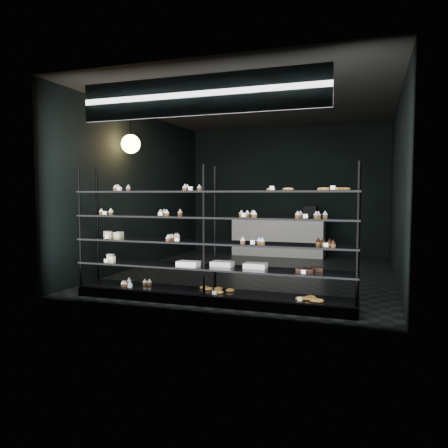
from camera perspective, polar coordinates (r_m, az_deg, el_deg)
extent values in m
cube|color=black|center=(8.48, 4.20, -6.35)|extent=(5.00, 6.00, 0.01)
cube|color=black|center=(8.51, 4.31, 15.30)|extent=(5.00, 6.00, 0.01)
cube|color=black|center=(11.27, 8.10, 4.32)|extent=(5.00, 0.01, 3.20)
cube|color=black|center=(5.49, -3.66, 4.79)|extent=(5.00, 0.01, 3.20)
cube|color=black|center=(9.29, -10.89, 4.38)|extent=(0.01, 6.00, 3.20)
cube|color=black|center=(8.08, 21.72, 4.24)|extent=(0.01, 6.00, 3.20)
cube|color=black|center=(6.19, -1.89, -9.69)|extent=(4.00, 0.50, 0.12)
cylinder|color=black|center=(6.80, -18.31, -0.75)|extent=(0.04, 0.04, 1.85)
cylinder|color=black|center=(7.16, -16.19, -0.49)|extent=(0.04, 0.04, 1.85)
cylinder|color=black|center=(5.83, -2.67, -1.31)|extent=(0.04, 0.04, 1.85)
cylinder|color=black|center=(6.24, -1.19, -0.96)|extent=(0.04, 0.04, 1.85)
cylinder|color=black|center=(5.43, 17.07, -1.87)|extent=(0.04, 0.04, 1.85)
cylinder|color=black|center=(5.87, 17.20, -1.45)|extent=(0.04, 0.04, 1.85)
cube|color=black|center=(6.17, -1.89, -8.88)|extent=(4.00, 0.50, 0.03)
cube|color=black|center=(6.10, -1.90, -5.67)|extent=(4.00, 0.50, 0.02)
cube|color=black|center=(6.05, -1.90, -2.40)|extent=(4.00, 0.50, 0.02)
cube|color=black|center=(6.02, -1.91, 0.91)|extent=(4.00, 0.50, 0.02)
cube|color=black|center=(6.01, -1.92, 4.24)|extent=(4.00, 0.50, 0.02)
cube|color=white|center=(6.46, -13.83, 4.44)|extent=(0.06, 0.04, 0.06)
cube|color=white|center=(5.93, -4.63, 4.60)|extent=(0.06, 0.04, 0.06)
cube|color=white|center=(5.58, 6.27, 4.63)|extent=(0.05, 0.04, 0.06)
cube|color=white|center=(5.46, 14.10, 4.55)|extent=(0.06, 0.04, 0.06)
cube|color=white|center=(6.57, -15.19, 1.36)|extent=(0.06, 0.04, 0.06)
cube|color=white|center=(6.11, -7.99, 1.27)|extent=(0.05, 0.04, 0.06)
cube|color=white|center=(5.66, 3.02, 1.10)|extent=(0.05, 0.04, 0.06)
cube|color=white|center=(5.50, 11.09, 0.94)|extent=(0.06, 0.04, 0.06)
cube|color=white|center=(6.59, -15.07, -1.69)|extent=(0.06, 0.04, 0.06)
cube|color=white|center=(6.03, -6.03, -2.08)|extent=(0.06, 0.04, 0.06)
cube|color=white|center=(5.68, 3.31, -2.44)|extent=(0.05, 0.04, 0.06)
cube|color=white|center=(5.51, 13.03, -2.74)|extent=(0.06, 0.04, 0.06)
cube|color=white|center=(6.66, -15.31, -4.67)|extent=(0.06, 0.04, 0.06)
cube|color=white|center=(5.59, 10.57, -6.24)|extent=(0.06, 0.04, 0.06)
cube|color=white|center=(6.51, -12.32, -7.95)|extent=(0.06, 0.04, 0.06)
cube|color=white|center=(5.96, -1.68, -8.96)|extent=(0.05, 0.04, 0.06)
cube|color=white|center=(5.66, 10.16, -9.71)|extent=(0.06, 0.04, 0.06)
cube|color=#0D1A41|center=(5.70, -3.39, 16.42)|extent=(3.20, 0.04, 0.45)
cube|color=white|center=(5.68, -3.47, 16.46)|extent=(3.30, 0.02, 0.50)
cylinder|color=black|center=(8.51, -12.13, 13.21)|extent=(0.01, 0.01, 0.56)
sphere|color=#FFAD59|center=(8.45, -12.09, 10.19)|extent=(0.35, 0.35, 0.35)
cube|color=silver|center=(10.85, 7.13, -1.69)|extent=(2.23, 0.60, 0.92)
cube|color=black|center=(10.81, 7.15, 0.90)|extent=(2.32, 0.65, 0.06)
cube|color=black|center=(10.67, 11.23, 1.65)|extent=(0.30, 0.30, 0.25)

